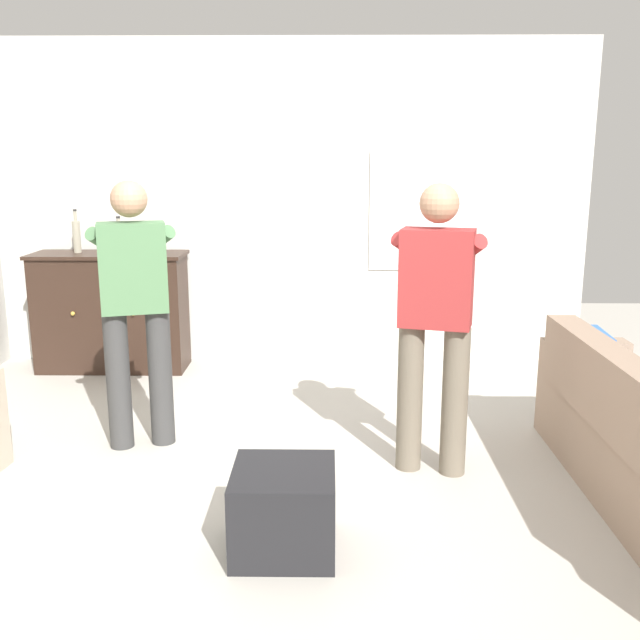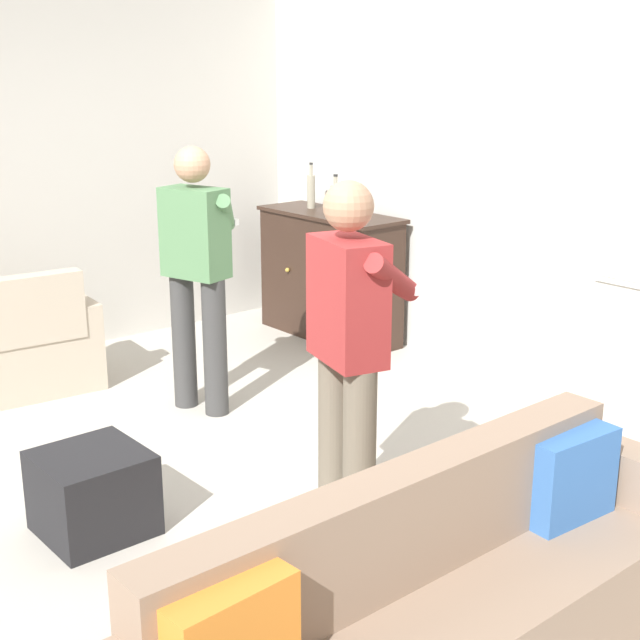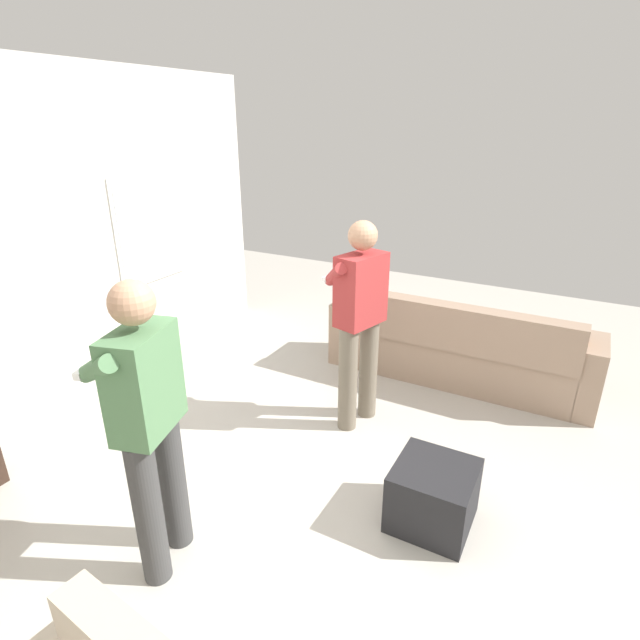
{
  "view_description": "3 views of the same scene",
  "coord_description": "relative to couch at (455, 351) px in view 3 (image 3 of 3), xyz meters",
  "views": [
    {
      "loc": [
        0.34,
        -3.68,
        1.82
      ],
      "look_at": [
        0.29,
        0.39,
        0.88
      ],
      "focal_mm": 40.0,
      "sensor_mm": 36.0,
      "label": 1
    },
    {
      "loc": [
        3.73,
        -2.27,
        2.16
      ],
      "look_at": [
        0.48,
        0.48,
        0.92
      ],
      "focal_mm": 50.0,
      "sensor_mm": 36.0,
      "label": 2
    },
    {
      "loc": [
        -2.35,
        -1.18,
        2.36
      ],
      "look_at": [
        0.45,
        0.34,
        1.07
      ],
      "focal_mm": 28.0,
      "sensor_mm": 36.0,
      "label": 3
    }
  ],
  "objects": [
    {
      "name": "couch",
      "position": [
        0.0,
        0.0,
        0.0
      ],
      "size": [
        0.57,
        2.46,
        0.83
      ],
      "color": "gray",
      "rests_on": "ground"
    },
    {
      "name": "ottoman",
      "position": [
        -1.85,
        -0.35,
        -0.13
      ],
      "size": [
        0.48,
        0.48,
        0.4
      ],
      "primitive_type": "cube",
      "color": "black",
      "rests_on": "ground"
    },
    {
      "name": "person_standing_right",
      "position": [
        -1.04,
        0.54,
        0.61
      ],
      "size": [
        0.54,
        0.52,
        1.68
      ],
      "color": "#6B6051",
      "rests_on": "ground"
    },
    {
      "name": "wall_back_with_window",
      "position": [
        -1.96,
        2.94,
        1.07
      ],
      "size": [
        5.2,
        0.15,
        2.8
      ],
      "color": "beige",
      "rests_on": "ground"
    },
    {
      "name": "ground",
      "position": [
        -1.98,
        0.28,
        -0.33
      ],
      "size": [
        10.4,
        10.4,
        0.0
      ],
      "primitive_type": "plane",
      "color": "#B2ADA3"
    },
    {
      "name": "person_standing_left",
      "position": [
        -2.85,
        0.91,
        0.61
      ],
      "size": [
        0.54,
        0.52,
        1.68
      ],
      "color": "#383838",
      "rests_on": "ground"
    }
  ]
}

